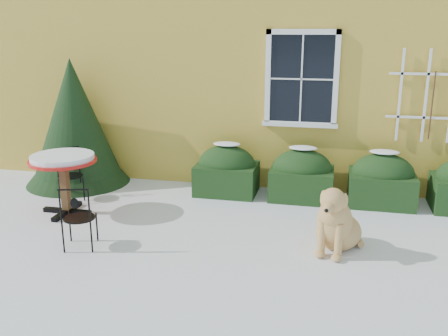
% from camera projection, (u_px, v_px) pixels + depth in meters
% --- Properties ---
extents(ground, '(80.00, 80.00, 0.00)m').
position_uv_depth(ground, '(207.00, 257.00, 6.35)').
color(ground, white).
rests_on(ground, ground).
extents(house, '(12.40, 8.40, 6.40)m').
position_uv_depth(house, '(278.00, 10.00, 12.04)').
color(house, gold).
rests_on(house, ground).
extents(hedge_row, '(4.95, 0.80, 0.91)m').
position_uv_depth(hedge_row, '(341.00, 178.00, 8.28)').
color(hedge_row, black).
rests_on(hedge_row, ground).
extents(evergreen_shrub, '(1.90, 1.90, 2.30)m').
position_uv_depth(evergreen_shrub, '(75.00, 134.00, 9.16)').
color(evergreen_shrub, black).
rests_on(evergreen_shrub, ground).
extents(bistro_table, '(1.02, 1.02, 0.95)m').
position_uv_depth(bistro_table, '(63.00, 165.00, 7.62)').
color(bistro_table, black).
rests_on(bistro_table, ground).
extents(patio_chair_near, '(0.47, 0.47, 0.87)m').
position_uv_depth(patio_chair_near, '(78.00, 217.00, 6.49)').
color(patio_chair_near, black).
rests_on(patio_chair_near, ground).
extents(patio_chair_far, '(0.53, 0.53, 0.87)m').
position_uv_depth(patio_chair_far, '(70.00, 174.00, 8.41)').
color(patio_chair_far, black).
rests_on(patio_chair_far, ground).
extents(dog, '(0.75, 1.00, 0.94)m').
position_uv_depth(dog, '(336.00, 224.00, 6.41)').
color(dog, tan).
rests_on(dog, ground).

